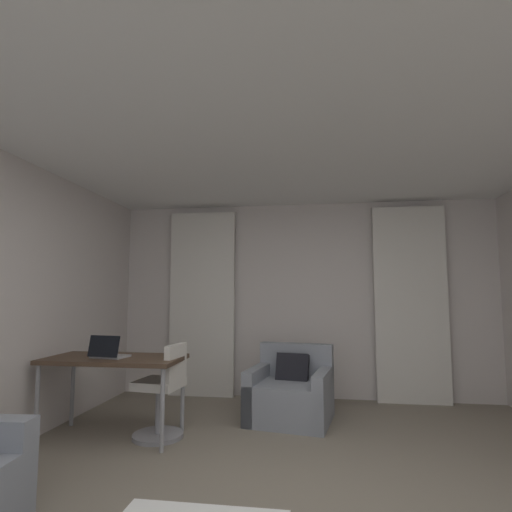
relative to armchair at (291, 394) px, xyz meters
name	(u,v)px	position (x,y,z in m)	size (l,w,h in m)	color
wall_window	(303,299)	(0.12, 1.01, 1.03)	(5.12, 0.06, 2.60)	silver
ceiling	(289,96)	(0.12, -2.02, 2.36)	(5.12, 6.12, 0.06)	white
curtain_left_panel	(202,303)	(-1.26, 0.88, 0.98)	(0.90, 0.06, 2.50)	silver
curtain_right_panel	(411,303)	(1.49, 0.88, 0.98)	(0.90, 0.06, 2.50)	silver
armchair	(291,394)	(0.00, 0.00, 0.00)	(0.97, 0.93, 0.79)	gray
desk	(114,364)	(-1.66, -0.77, 0.41)	(1.30, 0.65, 0.75)	#4C3828
desk_chair	(163,396)	(-1.19, -0.71, 0.12)	(0.48, 0.48, 0.88)	gray
laptop	(108,353)	(-1.70, -0.83, 0.52)	(0.35, 0.29, 0.22)	#ADADB2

